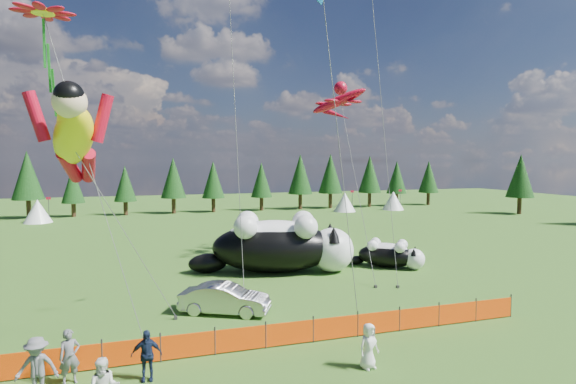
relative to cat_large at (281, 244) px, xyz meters
name	(u,v)px	position (x,y,z in m)	size (l,w,h in m)	color
ground	(270,320)	(-3.06, -8.53, -1.89)	(160.00, 160.00, 0.00)	#163B0A
safety_fence	(290,333)	(-3.06, -11.53, -1.38)	(22.06, 0.06, 1.10)	#262626
tree_line	(188,185)	(-3.06, 36.47, 2.11)	(90.00, 4.00, 8.00)	black
festival_tents	(272,204)	(7.94, 31.47, -0.49)	(50.00, 3.20, 2.80)	white
cat_large	(281,244)	(0.00, 0.00, 0.00)	(10.82, 5.86, 3.97)	black
cat_small	(390,254)	(7.59, -1.00, -0.97)	(4.50, 3.97, 1.93)	black
car	(225,299)	(-4.92, -6.96, -1.17)	(1.52, 4.35, 1.43)	#B8B9BE
spectator_a	(69,357)	(-10.98, -12.29, -0.97)	(0.67, 0.44, 1.83)	slate
spectator_c	(146,355)	(-8.54, -12.82, -1.02)	(1.02, 0.52, 1.74)	#141E39
spectator_d	(37,368)	(-11.79, -13.03, -0.91)	(1.26, 0.65, 1.96)	slate
spectator_e	(369,346)	(-0.97, -14.26, -1.07)	(0.80, 0.52, 1.63)	white
superhero_kite	(73,137)	(-11.09, -9.15, 6.42)	(6.54, 5.58, 10.93)	yellow
gecko_kite	(339,101)	(5.58, 3.49, 10.04)	(6.83, 12.06, 14.73)	#B60922
flower_kite	(44,16)	(-12.41, -6.79, 11.58)	(5.44, 5.33, 14.53)	#B60922
diamond_kite_c	(324,11)	(-1.05, -10.05, 11.88)	(1.74, 1.77, 15.22)	blue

